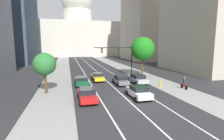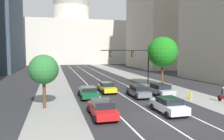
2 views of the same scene
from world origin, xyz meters
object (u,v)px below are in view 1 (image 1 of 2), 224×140
(cyclist, at_px, (184,83))
(car_red, at_px, (87,94))
(car_yellow, at_px, (98,77))
(car_gray, at_px, (121,80))
(car_white, at_px, (139,92))
(car_silver, at_px, (137,79))
(capitol_building, at_px, (78,32))
(street_tree_near_right, at_px, (143,49))
(street_tree_near_left, at_px, (45,64))
(traffic_signal_mast, at_px, (120,54))
(fire_hydrant, at_px, (160,84))
(car_green, at_px, (82,81))

(cyclist, bearing_deg, car_red, 100.99)
(car_yellow, height_order, car_gray, car_gray)
(car_white, xyz_separation_m, car_silver, (3.06, 7.74, 0.01))
(capitol_building, bearing_deg, street_tree_near_right, -83.84)
(car_yellow, relative_size, cyclist, 2.56)
(street_tree_near_left, bearing_deg, car_gray, 12.61)
(car_red, xyz_separation_m, street_tree_near_right, (12.72, 13.36, 4.79))
(car_red, height_order, street_tree_near_left, street_tree_near_left)
(car_red, bearing_deg, cyclist, -82.07)
(car_silver, relative_size, car_red, 1.02)
(traffic_signal_mast, bearing_deg, fire_hydrant, -73.61)
(car_silver, bearing_deg, car_red, 125.97)
(fire_hydrant, relative_size, cyclist, 0.53)
(capitol_building, distance_m, car_green, 81.90)
(capitol_building, height_order, cyclist, capitol_building)
(car_white, distance_m, car_yellow, 11.80)
(capitol_building, height_order, street_tree_near_right, capitol_building)
(car_white, height_order, car_red, car_red)
(car_yellow, distance_m, car_gray, 5.01)
(car_gray, relative_size, street_tree_near_left, 0.82)
(car_green, bearing_deg, traffic_signal_mast, -49.96)
(car_silver, height_order, car_green, car_silver)
(car_gray, bearing_deg, fire_hydrant, -116.60)
(cyclist, relative_size, street_tree_near_left, 0.32)
(fire_hydrant, bearing_deg, car_green, 161.55)
(car_yellow, xyz_separation_m, street_tree_near_left, (-8.01, -6.44, 3.14))
(car_silver, bearing_deg, fire_hydrant, -144.60)
(car_gray, height_order, street_tree_near_left, street_tree_near_left)
(car_silver, bearing_deg, car_white, 156.05)
(car_gray, relative_size, traffic_signal_mast, 0.55)
(street_tree_near_left, bearing_deg, street_tree_near_right, 26.70)
(car_yellow, relative_size, car_green, 0.97)
(car_red, distance_m, street_tree_near_left, 7.35)
(car_white, distance_m, traffic_signal_mast, 16.01)
(cyclist, xyz_separation_m, street_tree_near_left, (-19.20, 2.52, 3.02))
(car_yellow, height_order, cyclist, cyclist)
(capitol_building, distance_m, car_silver, 82.61)
(car_green, height_order, cyclist, cyclist)
(car_gray, bearing_deg, street_tree_near_left, 103.30)
(car_silver, relative_size, car_gray, 1.08)
(fire_hydrant, xyz_separation_m, cyclist, (2.63, -2.16, 0.39))
(car_white, height_order, traffic_signal_mast, traffic_signal_mast)
(capitol_building, height_order, car_silver, capitol_building)
(car_yellow, height_order, traffic_signal_mast, traffic_signal_mast)
(car_gray, bearing_deg, car_silver, -83.49)
(car_yellow, height_order, street_tree_near_right, street_tree_near_right)
(car_green, bearing_deg, car_red, -179.25)
(capitol_building, bearing_deg, car_gray, -88.93)
(car_yellow, bearing_deg, street_tree_near_right, -75.55)
(fire_hydrant, bearing_deg, street_tree_near_right, 83.25)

